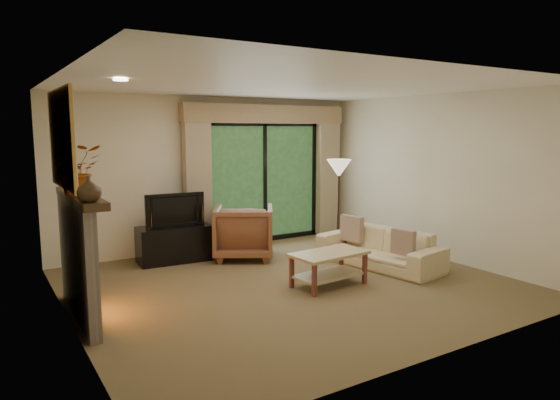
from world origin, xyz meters
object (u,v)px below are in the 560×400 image
armchair (244,232)px  coffee_table (329,269)px  media_console (174,244)px  sofa (379,248)px

armchair → coffee_table: size_ratio=0.93×
armchair → coffee_table: (0.27, -1.88, -0.20)m
media_console → armchair: bearing=-16.5°
sofa → coffee_table: bearing=-82.9°
media_console → sofa: bearing=-32.9°
media_console → coffee_table: media_console is taller
sofa → coffee_table: size_ratio=1.92×
coffee_table → sofa: bearing=11.9°
coffee_table → media_console: bearing=114.9°
sofa → media_console: bearing=-136.6°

